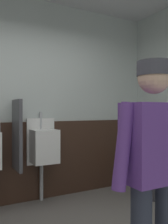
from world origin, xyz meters
TOP-DOWN VIEW (x-y plane):
  - wall_back at (0.00, 1.79)m, footprint 4.86×0.12m
  - wainscot_band_back at (0.00, 1.72)m, footprint 4.26×0.03m
  - urinal_middle at (0.33, 1.57)m, footprint 0.40×0.34m
  - privacy_divider_panel at (-0.04, 1.50)m, footprint 0.04×0.40m
  - person at (0.42, -0.41)m, footprint 0.64×0.60m
  - trash_bin at (1.82, 0.91)m, footprint 0.32×0.32m

SIDE VIEW (x-z plane):
  - trash_bin at x=1.82m, z-range 0.00..0.58m
  - wainscot_band_back at x=0.00m, z-range 0.00..1.10m
  - urinal_middle at x=0.33m, z-range 0.16..1.40m
  - person at x=0.42m, z-range 0.14..1.74m
  - privacy_divider_panel at x=-0.04m, z-range 0.50..1.40m
  - wall_back at x=0.00m, z-range 0.00..2.83m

